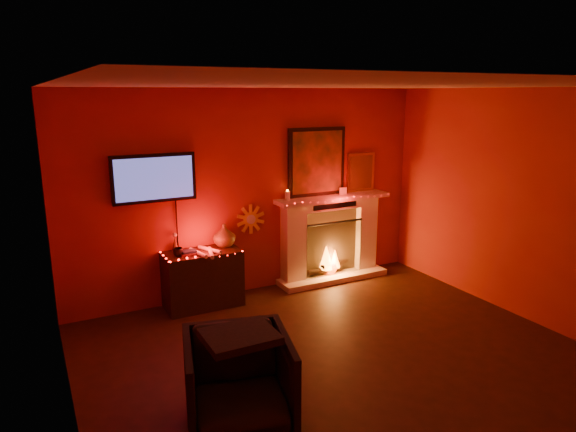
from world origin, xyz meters
The scene contains 6 objects.
room centered at (0.00, 0.00, 1.35)m, with size 5.00×5.00×5.00m.
fireplace centered at (1.14, 2.39, 0.72)m, with size 1.72×0.40×2.18m.
tv centered at (-1.30, 2.45, 1.65)m, with size 1.00×0.07×1.24m.
sunburst_clock centered at (-0.05, 2.48, 1.00)m, with size 0.40×0.03×0.40m.
console_table centered at (-0.79, 2.26, 0.41)m, with size 0.95×0.60×1.02m.
armchair centered at (-1.32, -0.19, 0.39)m, with size 0.83×0.86×0.78m, color black.
Camera 1 is at (-2.66, -3.63, 2.64)m, focal length 32.00 mm.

